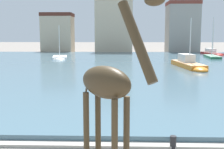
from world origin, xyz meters
name	(u,v)px	position (x,y,z in m)	size (l,w,h in m)	color
harbor_water	(117,66)	(0.00, 33.65, 0.16)	(88.64, 54.02, 0.32)	#476675
quay_edge_coping	(108,145)	(0.00, 6.39, 0.06)	(88.64, 0.50, 0.12)	#ADA89E
giraffe_statue	(109,86)	(0.16, 4.00, 2.78)	(2.52, 2.51, 5.44)	#42331E
sailboat_white	(60,58)	(-9.55, 42.62, 0.35)	(3.11, 6.09, 5.67)	white
sailboat_green	(211,57)	(15.86, 45.60, 0.38)	(2.25, 7.13, 7.15)	#236B42
sailboat_red	(213,54)	(18.19, 52.55, 0.49)	(2.90, 7.07, 6.38)	red
sailboat_orange	(189,65)	(8.60, 30.33, 0.61)	(2.78, 9.19, 6.15)	orange
mooring_bollard	(173,142)	(2.46, 6.24, 0.25)	(0.24, 0.24, 0.50)	#232326
townhouse_tall_gabled	(58,33)	(-14.36, 63.79, 4.57)	(7.13, 5.78, 9.10)	#C6B293
townhouse_end_terrace	(114,24)	(-1.22, 62.88, 6.52)	(8.46, 6.38, 13.01)	#C6B293
townhouse_narrow_midrow	(182,27)	(14.55, 64.09, 5.83)	(7.10, 6.77, 11.62)	gray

